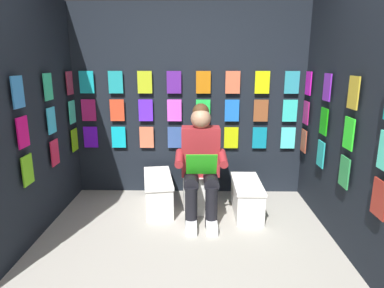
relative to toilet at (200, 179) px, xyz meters
name	(u,v)px	position (x,y,z in m)	size (l,w,h in m)	color
display_wall_back	(189,102)	(0.14, -0.51, 0.80)	(2.86, 0.14, 2.27)	black
display_wall_left	(346,117)	(-1.29, 0.56, 0.81)	(0.14, 2.05, 2.27)	black
display_wall_right	(28,116)	(1.57, 0.56, 0.81)	(0.14, 2.05, 2.27)	black
toilet	(200,179)	(0.00, 0.00, 0.00)	(0.41, 0.56, 0.77)	white
person_reading	(201,162)	(0.00, 0.23, 0.27)	(0.53, 0.69, 1.19)	maroon
comic_longbox_near	(158,192)	(0.47, 0.04, -0.14)	(0.42, 0.79, 0.37)	white
comic_longbox_far	(247,197)	(-0.51, 0.15, -0.15)	(0.30, 0.69, 0.35)	white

